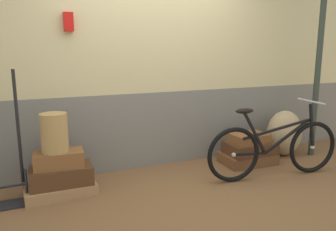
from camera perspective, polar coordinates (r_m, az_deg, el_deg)
name	(u,v)px	position (r m, az deg, el deg)	size (l,w,h in m)	color
ground	(179,189)	(3.79, 1.94, -12.46)	(8.86, 5.20, 0.06)	brown
station_building	(151,49)	(4.25, -2.89, 11.40)	(6.86, 0.74, 3.01)	slate
suitcase_0	(61,190)	(3.72, -17.96, -12.08)	(0.71, 0.35, 0.11)	#9E754C
suitcase_1	(61,175)	(3.68, -17.83, -9.74)	(0.62, 0.35, 0.19)	#4C2D19
suitcase_2	(59,159)	(3.62, -18.21, -7.14)	(0.49, 0.27, 0.17)	brown
suitcase_3	(247,158)	(4.60, 13.46, -7.11)	(0.68, 0.47, 0.14)	brown
suitcase_4	(250,148)	(4.55, 13.85, -5.41)	(0.62, 0.43, 0.16)	#4C2D19
suitcase_5	(249,138)	(4.50, 13.74, -3.77)	(0.47, 0.34, 0.12)	brown
wicker_basket	(54,133)	(3.54, -18.94, -2.81)	(0.27, 0.27, 0.40)	#A8844C
luggage_trolley	(3,174)	(3.68, -26.50, -9.01)	(0.43, 0.37, 1.32)	black
burlap_sack	(284,133)	(5.03, 19.32, -2.86)	(0.52, 0.44, 0.65)	tan
bicycle	(274,149)	(4.12, 17.77, -5.46)	(1.70, 0.46, 0.91)	black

